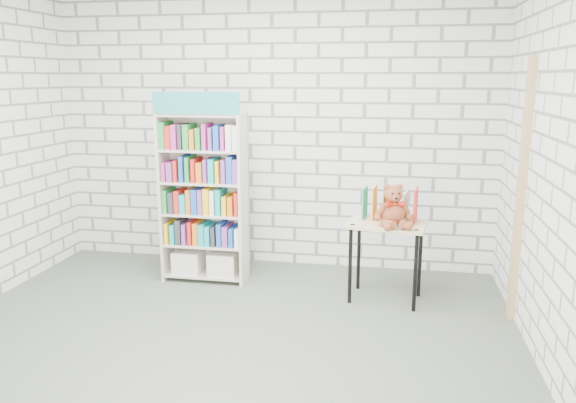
# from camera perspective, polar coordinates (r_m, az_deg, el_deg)

# --- Properties ---
(ground) EXTENTS (4.50, 4.50, 0.00)m
(ground) POSITION_cam_1_polar(r_m,az_deg,el_deg) (4.30, -7.19, -14.44)
(ground) COLOR #4C5548
(ground) RESTS_ON ground
(room_shell) EXTENTS (4.52, 4.02, 2.81)m
(room_shell) POSITION_cam_1_polar(r_m,az_deg,el_deg) (3.83, -7.93, 10.06)
(room_shell) COLOR silver
(room_shell) RESTS_ON ground
(bookshelf) EXTENTS (0.81, 0.31, 1.81)m
(bookshelf) POSITION_cam_1_polar(r_m,az_deg,el_deg) (5.40, -8.51, 0.50)
(bookshelf) COLOR beige
(bookshelf) RESTS_ON ground
(display_table) EXTENTS (0.72, 0.55, 0.71)m
(display_table) POSITION_cam_1_polar(r_m,az_deg,el_deg) (4.97, 10.00, -3.22)
(display_table) COLOR #CFB47C
(display_table) RESTS_ON ground
(table_books) EXTENTS (0.49, 0.27, 0.27)m
(table_books) POSITION_cam_1_polar(r_m,az_deg,el_deg) (5.01, 10.30, -0.30)
(table_books) COLOR teal
(table_books) RESTS_ON display_table
(teddy_bear) EXTENTS (0.33, 0.32, 0.36)m
(teddy_bear) POSITION_cam_1_polar(r_m,az_deg,el_deg) (4.80, 10.66, -0.79)
(teddy_bear) COLOR brown
(teddy_bear) RESTS_ON display_table
(door_trim) EXTENTS (0.05, 0.12, 2.10)m
(door_trim) POSITION_cam_1_polar(r_m,az_deg,el_deg) (4.79, 22.61, 0.82)
(door_trim) COLOR tan
(door_trim) RESTS_ON ground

